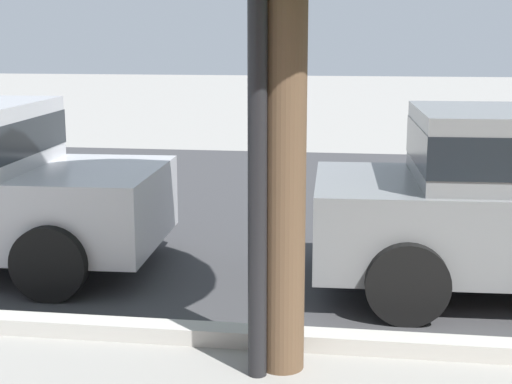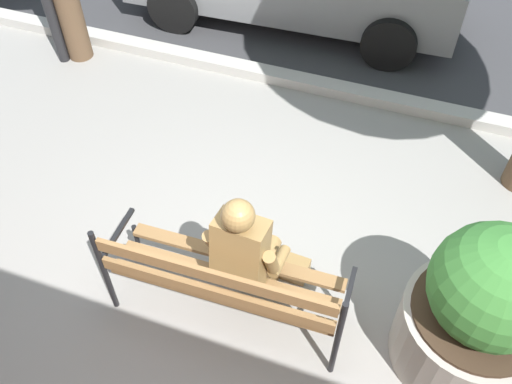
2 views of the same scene
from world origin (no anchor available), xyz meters
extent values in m
cylinder|color=brown|center=(-3.08, 2.57, 1.38)|extent=(0.29, 0.29, 2.77)
cylinder|color=black|center=(-5.18, 5.29, 0.32)|extent=(0.65, 0.25, 0.64)
cylinder|color=black|center=(-5.11, 3.59, 0.32)|extent=(0.65, 0.25, 0.64)
cylinder|color=black|center=(-2.30, 5.18, 0.32)|extent=(0.65, 0.25, 0.64)
cylinder|color=black|center=(-2.23, 3.48, 0.32)|extent=(0.65, 0.25, 0.64)
cylinder|color=black|center=(-3.22, 2.42, 1.80)|extent=(0.12, 0.12, 3.60)
camera|label=1|loc=(-2.58, -2.10, 2.15)|focal=53.19mm
camera|label=2|loc=(0.85, -2.10, 3.94)|focal=38.91mm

